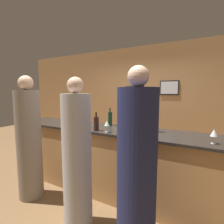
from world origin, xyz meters
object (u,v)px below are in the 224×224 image
object	(u,v)px
bartender	(134,129)
guest_1	(137,171)
wine_bottle_0	(96,123)
guest_0	(77,160)
guest_2	(29,142)
wine_bottle_1	(110,118)
wine_bottle_2	(156,124)

from	to	relation	value
bartender	guest_1	xyz separation A→B (m)	(0.69, -1.62, -0.04)
wine_bottle_0	bartender	bearing A→B (deg)	79.38
guest_0	guest_1	xyz separation A→B (m)	(0.75, 0.02, 0.03)
guest_2	wine_bottle_1	size ratio (longest dim) A/B	6.22
guest_0	guest_2	xyz separation A→B (m)	(-1.06, 0.12, 0.03)
guest_1	wine_bottle_2	distance (m)	0.98
guest_0	guest_2	bearing A→B (deg)	173.59
bartender	guest_1	world-z (taller)	bartender
wine_bottle_1	wine_bottle_2	size ratio (longest dim) A/B	0.97
guest_1	wine_bottle_0	world-z (taller)	guest_1
guest_1	wine_bottle_1	distance (m)	1.41
guest_0	guest_1	distance (m)	0.75
bartender	guest_0	bearing A→B (deg)	87.96
wine_bottle_1	wine_bottle_2	xyz separation A→B (m)	(0.83, -0.11, 0.00)
wine_bottle_0	wine_bottle_1	size ratio (longest dim) A/B	0.91
wine_bottle_1	guest_1	bearing A→B (deg)	-48.92
guest_1	wine_bottle_0	size ratio (longest dim) A/B	6.85
bartender	guest_2	xyz separation A→B (m)	(-1.12, -1.52, -0.04)
guest_2	wine_bottle_1	bearing A→B (deg)	45.86
wine_bottle_2	guest_0	bearing A→B (deg)	-125.70
bartender	wine_bottle_0	size ratio (longest dim) A/B	7.13
guest_2	wine_bottle_1	distance (m)	1.34
guest_2	wine_bottle_1	xyz separation A→B (m)	(0.91, 0.93, 0.31)
guest_1	guest_0	bearing A→B (deg)	-178.38
guest_0	guest_1	world-z (taller)	guest_1
guest_2	guest_1	bearing A→B (deg)	-3.10
bartender	guest_1	distance (m)	1.76
wine_bottle_1	guest_0	bearing A→B (deg)	-81.71
guest_0	wine_bottle_0	world-z (taller)	guest_0
bartender	guest_0	distance (m)	1.64
bartender	guest_0	world-z (taller)	bartender
wine_bottle_2	wine_bottle_0	bearing A→B (deg)	-157.53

